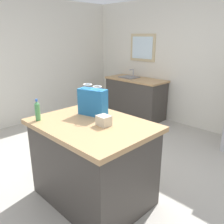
% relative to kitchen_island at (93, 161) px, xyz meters
% --- Properties ---
extents(ground, '(6.59, 6.59, 0.00)m').
position_rel_kitchen_island_xyz_m(ground, '(-0.23, 0.38, -0.47)').
color(ground, '#ADA89E').
extents(back_wall, '(5.49, 0.13, 2.53)m').
position_rel_kitchen_island_xyz_m(back_wall, '(-0.25, 2.96, 0.80)').
color(back_wall, silver).
rests_on(back_wall, ground).
extents(left_wall, '(0.10, 5.16, 2.53)m').
position_rel_kitchen_island_xyz_m(left_wall, '(-2.97, 0.38, 0.80)').
color(left_wall, silver).
rests_on(left_wall, ground).
extents(kitchen_island, '(1.28, 0.95, 0.92)m').
position_rel_kitchen_island_xyz_m(kitchen_island, '(0.00, 0.00, 0.00)').
color(kitchen_island, '#423D38').
rests_on(kitchen_island, ground).
extents(sink_counter, '(1.37, 0.62, 1.07)m').
position_rel_kitchen_island_xyz_m(sink_counter, '(-1.53, 2.59, -0.01)').
color(sink_counter, '#423D38').
rests_on(sink_counter, ground).
extents(shopping_bag, '(0.35, 0.22, 0.35)m').
position_rel_kitchen_island_xyz_m(shopping_bag, '(-0.20, 0.18, 0.61)').
color(shopping_bag, '#236BAD').
rests_on(shopping_bag, kitchen_island).
extents(small_box, '(0.14, 0.13, 0.10)m').
position_rel_kitchen_island_xyz_m(small_box, '(0.14, 0.04, 0.51)').
color(small_box, beige).
rests_on(small_box, kitchen_island).
extents(bottle, '(0.05, 0.05, 0.24)m').
position_rel_kitchen_island_xyz_m(bottle, '(-0.47, -0.36, 0.57)').
color(bottle, '#4C9956').
rests_on(bottle, kitchen_island).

